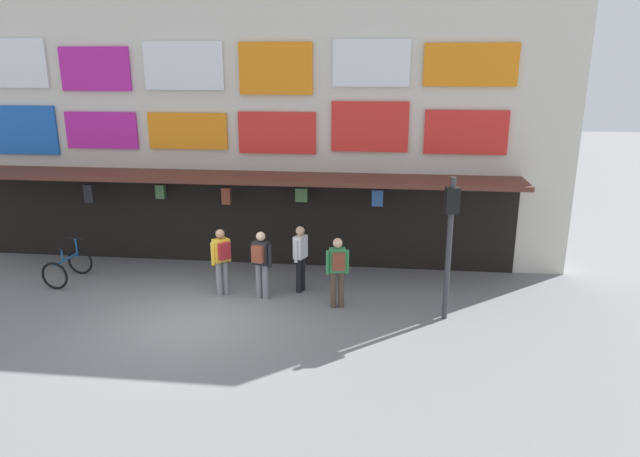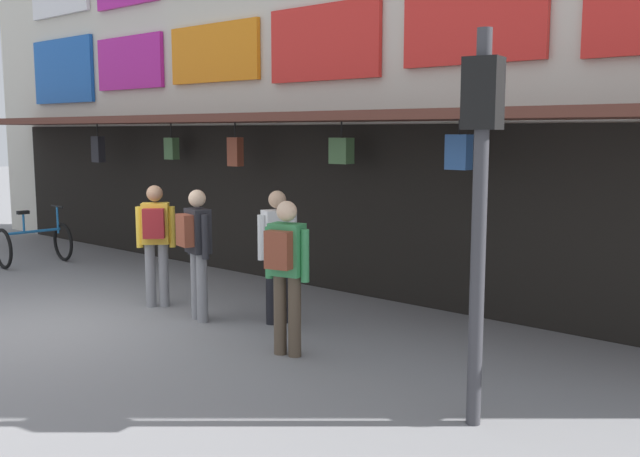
% 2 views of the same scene
% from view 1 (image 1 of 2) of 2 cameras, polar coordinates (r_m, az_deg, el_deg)
% --- Properties ---
extents(ground_plane, '(80.00, 80.00, 0.00)m').
position_cam_1_polar(ground_plane, '(12.86, -12.86, -9.22)').
color(ground_plane, slate).
extents(shopfront, '(18.00, 2.60, 8.00)m').
position_cam_1_polar(shopfront, '(16.08, -8.37, 10.78)').
color(shopfront, beige).
rests_on(shopfront, ground).
extents(traffic_light_far, '(0.32, 0.34, 3.20)m').
position_cam_1_polar(traffic_light_far, '(12.31, 13.04, 0.26)').
color(traffic_light_far, '#38383D').
rests_on(traffic_light_far, ground).
extents(bicycle_parked, '(0.79, 1.20, 1.05)m').
position_cam_1_polar(bicycle_parked, '(16.05, -24.17, -3.58)').
color(bicycle_parked, black).
rests_on(bicycle_parked, ground).
extents(pedestrian_in_blue, '(0.52, 0.41, 1.68)m').
position_cam_1_polar(pedestrian_in_blue, '(12.89, 1.79, -3.99)').
color(pedestrian_in_blue, brown).
rests_on(pedestrian_in_blue, ground).
extents(pedestrian_in_white, '(0.51, 0.42, 1.68)m').
position_cam_1_polar(pedestrian_in_white, '(13.44, -6.00, -3.21)').
color(pedestrian_in_white, gray).
rests_on(pedestrian_in_white, ground).
extents(pedestrian_in_purple, '(0.47, 0.47, 1.68)m').
position_cam_1_polar(pedestrian_in_purple, '(13.78, -9.92, -2.89)').
color(pedestrian_in_purple, gray).
rests_on(pedestrian_in_purple, ground).
extents(pedestrian_in_green, '(0.34, 0.50, 1.68)m').
position_cam_1_polar(pedestrian_in_green, '(13.85, -1.99, -2.70)').
color(pedestrian_in_green, black).
rests_on(pedestrian_in_green, ground).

